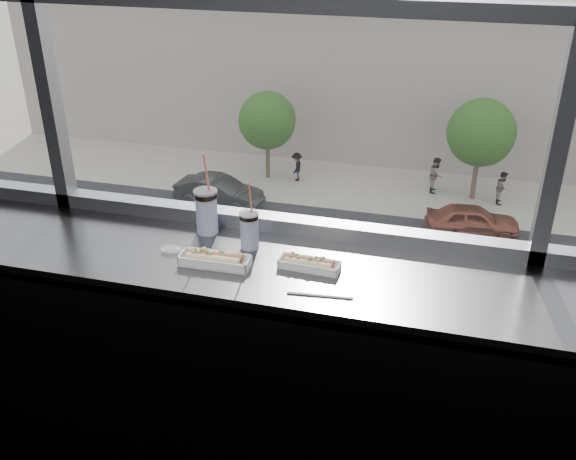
% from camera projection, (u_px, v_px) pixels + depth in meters
% --- Properties ---
extents(wall_back_lower, '(6.00, 0.00, 6.00)m').
position_uv_depth(wall_back_lower, '(282.00, 336.00, 2.92)').
color(wall_back_lower, black).
rests_on(wall_back_lower, ground).
extents(counter, '(6.00, 0.55, 0.06)m').
position_uv_depth(counter, '(263.00, 269.00, 2.45)').
color(counter, slate).
rests_on(counter, ground).
extents(counter_fascia, '(6.00, 0.04, 1.04)m').
position_uv_depth(counter_fascia, '(246.00, 417.00, 2.47)').
color(counter_fascia, slate).
rests_on(counter_fascia, ground).
extents(hotdog_tray_left, '(0.27, 0.09, 0.07)m').
position_uv_depth(hotdog_tray_left, '(215.00, 259.00, 2.40)').
color(hotdog_tray_left, white).
rests_on(hotdog_tray_left, counter).
extents(hotdog_tray_right, '(0.23, 0.09, 0.06)m').
position_uv_depth(hotdog_tray_right, '(309.00, 263.00, 2.38)').
color(hotdog_tray_right, white).
rests_on(hotdog_tray_right, counter).
extents(soda_cup_left, '(0.10, 0.10, 0.36)m').
position_uv_depth(soda_cup_left, '(207.00, 209.00, 2.60)').
color(soda_cup_left, white).
rests_on(soda_cup_left, counter).
extents(soda_cup_right, '(0.08, 0.08, 0.29)m').
position_uv_depth(soda_cup_right, '(249.00, 228.00, 2.50)').
color(soda_cup_right, white).
rests_on(soda_cup_right, counter).
extents(loose_straw, '(0.23, 0.03, 0.01)m').
position_uv_depth(loose_straw, '(320.00, 295.00, 2.22)').
color(loose_straw, white).
rests_on(loose_straw, counter).
extents(wrapper, '(0.10, 0.07, 0.02)m').
position_uv_depth(wrapper, '(171.00, 249.00, 2.50)').
color(wrapper, silver).
rests_on(wrapper, counter).
extents(plaza_ground, '(120.00, 120.00, 0.00)m').
position_uv_depth(plaza_ground, '(445.00, 108.00, 45.54)').
color(plaza_ground, '#A09987').
rests_on(plaza_ground, ground).
extents(street_asphalt, '(80.00, 10.00, 0.06)m').
position_uv_depth(street_asphalt, '(417.00, 275.00, 25.39)').
color(street_asphalt, black).
rests_on(street_asphalt, plaza_ground).
extents(far_sidewalk, '(80.00, 6.00, 0.04)m').
position_uv_depth(far_sidewalk, '(431.00, 194.00, 32.24)').
color(far_sidewalk, '#A09987').
rests_on(far_sidewalk, plaza_ground).
extents(far_building, '(50.00, 14.00, 8.00)m').
position_uv_depth(far_building, '(448.00, 69.00, 38.97)').
color(far_building, gray).
rests_on(far_building, plaza_ground).
extents(car_near_b, '(2.90, 6.59, 2.17)m').
position_uv_depth(car_near_b, '(223.00, 279.00, 22.96)').
color(car_near_b, black).
rests_on(car_near_b, street_asphalt).
extents(car_far_b, '(3.00, 5.77, 1.84)m').
position_uv_depth(car_far_b, '(473.00, 216.00, 27.92)').
color(car_far_b, brown).
rests_on(car_far_b, street_asphalt).
extents(car_near_a, '(3.17, 6.11, 1.95)m').
position_uv_depth(car_near_a, '(18.00, 252.00, 24.95)').
color(car_near_a, silver).
rests_on(car_near_a, street_asphalt).
extents(car_near_c, '(2.77, 6.47, 2.15)m').
position_uv_depth(car_near_c, '(418.00, 308.00, 21.39)').
color(car_near_c, '#592010').
rests_on(car_near_c, street_asphalt).
extents(car_far_a, '(3.00, 5.89, 1.89)m').
position_uv_depth(car_far_a, '(219.00, 187.00, 30.60)').
color(car_far_a, black).
rests_on(car_far_a, street_asphalt).
extents(pedestrian_a, '(0.61, 0.82, 1.84)m').
position_uv_depth(pedestrian_a, '(297.00, 164.00, 33.36)').
color(pedestrian_a, '#66605B').
rests_on(pedestrian_a, far_sidewalk).
extents(pedestrian_b, '(0.72, 0.96, 2.16)m').
position_uv_depth(pedestrian_b, '(437.00, 171.00, 32.04)').
color(pedestrian_b, '#66605B').
rests_on(pedestrian_b, far_sidewalk).
extents(pedestrian_c, '(0.64, 0.86, 1.93)m').
position_uv_depth(pedestrian_c, '(503.00, 185.00, 30.87)').
color(pedestrian_c, '#66605B').
rests_on(pedestrian_c, far_sidewalk).
extents(tree_left, '(2.98, 2.98, 4.66)m').
position_uv_depth(tree_left, '(267.00, 121.00, 32.74)').
color(tree_left, '#47382B').
rests_on(tree_left, far_sidewalk).
extents(tree_center, '(3.24, 3.24, 5.06)m').
position_uv_depth(tree_center, '(481.00, 133.00, 30.21)').
color(tree_center, '#47382B').
rests_on(tree_center, far_sidewalk).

